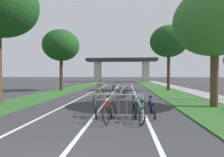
{
  "coord_description": "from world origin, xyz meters",
  "views": [
    {
      "loc": [
        1.47,
        -2.57,
        1.87
      ],
      "look_at": [
        -0.16,
        16.7,
        1.47
      ],
      "focal_mm": 28.2,
      "sensor_mm": 36.0,
      "label": 1
    }
  ],
  "objects_px": {
    "tree_right_oak_mid": "(169,42)",
    "bicycle_white_3": "(110,107)",
    "bicycle_silver_8": "(121,94)",
    "tree_left_cypress_far": "(61,46)",
    "bicycle_green_1": "(138,112)",
    "bicycle_blue_4": "(152,108)",
    "crowd_barrier_nearest": "(119,107)",
    "bicycle_teal_2": "(126,93)",
    "bicycle_red_0": "(99,87)",
    "bicycle_black_7": "(96,108)",
    "tree_right_oak_near": "(215,22)",
    "bicycle_orange_6": "(114,87)",
    "bicycle_yellow_5": "(100,94)",
    "crowd_barrier_third": "(107,86)",
    "bicycle_red_10": "(109,111)",
    "bicycle_purple_9": "(134,108)",
    "crowd_barrier_second": "(120,92)"
  },
  "relations": [
    {
      "from": "tree_right_oak_mid",
      "to": "bicycle_white_3",
      "type": "xyz_separation_m",
      "value": [
        -5.7,
        -13.35,
        -5.43
      ]
    },
    {
      "from": "bicycle_silver_8",
      "to": "bicycle_white_3",
      "type": "bearing_deg",
      "value": -79.77
    },
    {
      "from": "tree_left_cypress_far",
      "to": "bicycle_green_1",
      "type": "height_order",
      "value": "tree_left_cypress_far"
    },
    {
      "from": "bicycle_blue_4",
      "to": "crowd_barrier_nearest",
      "type": "bearing_deg",
      "value": -160.28
    },
    {
      "from": "bicycle_green_1",
      "to": "bicycle_silver_8",
      "type": "distance_m",
      "value": 6.62
    },
    {
      "from": "tree_right_oak_mid",
      "to": "bicycle_teal_2",
      "type": "relative_size",
      "value": 4.63
    },
    {
      "from": "crowd_barrier_nearest",
      "to": "bicycle_red_0",
      "type": "bearing_deg",
      "value": 102.37
    },
    {
      "from": "bicycle_silver_8",
      "to": "bicycle_blue_4",
      "type": "bearing_deg",
      "value": -61.0
    },
    {
      "from": "bicycle_blue_4",
      "to": "bicycle_black_7",
      "type": "xyz_separation_m",
      "value": [
        -2.55,
        -0.08,
        -0.03
      ]
    },
    {
      "from": "bicycle_green_1",
      "to": "crowd_barrier_nearest",
      "type": "bearing_deg",
      "value": 143.72
    },
    {
      "from": "tree_right_oak_near",
      "to": "tree_right_oak_mid",
      "type": "relative_size",
      "value": 0.89
    },
    {
      "from": "bicycle_orange_6",
      "to": "tree_right_oak_mid",
      "type": "bearing_deg",
      "value": -177.31
    },
    {
      "from": "bicycle_blue_4",
      "to": "bicycle_yellow_5",
      "type": "height_order",
      "value": "bicycle_blue_4"
    },
    {
      "from": "bicycle_white_3",
      "to": "tree_right_oak_mid",
      "type": "bearing_deg",
      "value": 58.87
    },
    {
      "from": "crowd_barrier_third",
      "to": "bicycle_black_7",
      "type": "distance_m",
      "value": 13.01
    },
    {
      "from": "bicycle_blue_4",
      "to": "bicycle_red_10",
      "type": "xyz_separation_m",
      "value": [
        -1.82,
        -0.95,
        0.02
      ]
    },
    {
      "from": "tree_left_cypress_far",
      "to": "tree_right_oak_mid",
      "type": "xyz_separation_m",
      "value": [
        12.61,
        1.27,
        0.51
      ]
    },
    {
      "from": "tree_left_cypress_far",
      "to": "crowd_barrier_third",
      "type": "relative_size",
      "value": 3.39
    },
    {
      "from": "bicycle_white_3",
      "to": "bicycle_red_10",
      "type": "height_order",
      "value": "bicycle_white_3"
    },
    {
      "from": "bicycle_teal_2",
      "to": "bicycle_white_3",
      "type": "bearing_deg",
      "value": 95.95
    },
    {
      "from": "bicycle_silver_8",
      "to": "tree_left_cypress_far",
      "type": "bearing_deg",
      "value": 151.76
    },
    {
      "from": "bicycle_silver_8",
      "to": "crowd_barrier_third",
      "type": "bearing_deg",
      "value": 118.41
    },
    {
      "from": "crowd_barrier_nearest",
      "to": "bicycle_silver_8",
      "type": "relative_size",
      "value": 1.26
    },
    {
      "from": "bicycle_silver_8",
      "to": "bicycle_purple_9",
      "type": "distance_m",
      "value": 5.74
    },
    {
      "from": "bicycle_yellow_5",
      "to": "tree_right_oak_near",
      "type": "bearing_deg",
      "value": 164.75
    },
    {
      "from": "crowd_barrier_second",
      "to": "bicycle_silver_8",
      "type": "relative_size",
      "value": 1.26
    },
    {
      "from": "crowd_barrier_second",
      "to": "crowd_barrier_nearest",
      "type": "bearing_deg",
      "value": -88.25
    },
    {
      "from": "bicycle_white_3",
      "to": "bicycle_orange_6",
      "type": "xyz_separation_m",
      "value": [
        -0.85,
        13.48,
        -0.02
      ]
    },
    {
      "from": "crowd_barrier_second",
      "to": "bicycle_green_1",
      "type": "relative_size",
      "value": 1.21
    },
    {
      "from": "crowd_barrier_second",
      "to": "tree_right_oak_near",
      "type": "bearing_deg",
      "value": -33.55
    },
    {
      "from": "bicycle_silver_8",
      "to": "bicycle_black_7",
      "type": "bearing_deg",
      "value": -86.21
    },
    {
      "from": "bicycle_black_7",
      "to": "bicycle_white_3",
      "type": "bearing_deg",
      "value": -4.72
    },
    {
      "from": "bicycle_green_1",
      "to": "bicycle_silver_8",
      "type": "xyz_separation_m",
      "value": [
        -0.92,
        6.55,
        -0.01
      ]
    },
    {
      "from": "bicycle_silver_8",
      "to": "bicycle_red_10",
      "type": "bearing_deg",
      "value": -78.71
    },
    {
      "from": "bicycle_green_1",
      "to": "bicycle_yellow_5",
      "type": "relative_size",
      "value": 1.05
    },
    {
      "from": "bicycle_green_1",
      "to": "bicycle_white_3",
      "type": "xyz_separation_m",
      "value": [
        -1.23,
        0.87,
        0.01
      ]
    },
    {
      "from": "bicycle_green_1",
      "to": "bicycle_blue_4",
      "type": "distance_m",
      "value": 1.11
    },
    {
      "from": "bicycle_teal_2",
      "to": "tree_right_oak_mid",
      "type": "bearing_deg",
      "value": -114.95
    },
    {
      "from": "crowd_barrier_third",
      "to": "bicycle_purple_9",
      "type": "height_order",
      "value": "crowd_barrier_third"
    },
    {
      "from": "bicycle_yellow_5",
      "to": "bicycle_blue_4",
      "type": "bearing_deg",
      "value": 128.18
    },
    {
      "from": "tree_right_oak_mid",
      "to": "bicycle_orange_6",
      "type": "height_order",
      "value": "tree_right_oak_mid"
    },
    {
      "from": "crowd_barrier_second",
      "to": "bicycle_teal_2",
      "type": "xyz_separation_m",
      "value": [
        0.47,
        0.46,
        -0.15
      ]
    },
    {
      "from": "bicycle_green_1",
      "to": "bicycle_teal_2",
      "type": "distance_m",
      "value": 7.56
    },
    {
      "from": "crowd_barrier_nearest",
      "to": "bicycle_red_10",
      "type": "distance_m",
      "value": 0.56
    },
    {
      "from": "tree_right_oak_near",
      "to": "crowd_barrier_second",
      "type": "distance_m",
      "value": 7.96
    },
    {
      "from": "tree_left_cypress_far",
      "to": "bicycle_black_7",
      "type": "relative_size",
      "value": 4.46
    },
    {
      "from": "tree_right_oak_near",
      "to": "crowd_barrier_third",
      "type": "bearing_deg",
      "value": 125.47
    },
    {
      "from": "bicycle_silver_8",
      "to": "bicycle_purple_9",
      "type": "bearing_deg",
      "value": -68.58
    },
    {
      "from": "tree_right_oak_mid",
      "to": "bicycle_purple_9",
      "type": "distance_m",
      "value": 15.13
    },
    {
      "from": "bicycle_green_1",
      "to": "bicycle_teal_2",
      "type": "height_order",
      "value": "bicycle_green_1"
    }
  ]
}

